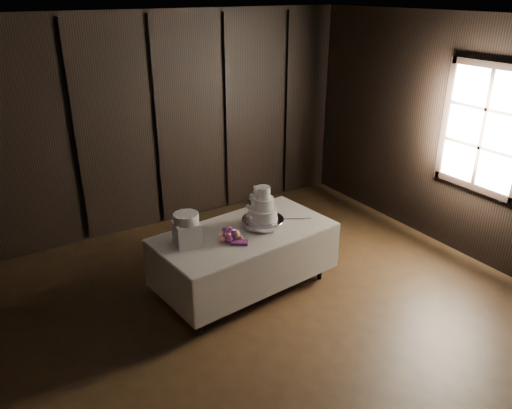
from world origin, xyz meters
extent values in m
cube|color=black|center=(0.00, 0.00, -0.02)|extent=(6.04, 7.04, 0.04)
cube|color=black|center=(0.00, 0.00, 3.02)|extent=(6.04, 7.04, 0.04)
cube|color=black|center=(0.00, 3.52, 1.50)|extent=(6.04, 0.04, 3.04)
cube|color=black|center=(2.97, 0.50, 1.70)|extent=(0.06, 1.16, 1.56)
cube|color=beige|center=(0.10, 1.27, 0.76)|extent=(2.08, 1.24, 0.01)
cube|color=white|center=(0.10, 1.27, 0.35)|extent=(1.91, 1.11, 0.71)
cylinder|color=silver|center=(0.34, 1.27, 0.81)|extent=(0.62, 0.62, 0.09)
cylinder|color=white|center=(0.34, 1.27, 0.92)|extent=(0.33, 0.33, 0.13)
cylinder|color=white|center=(0.34, 1.27, 1.05)|extent=(0.24, 0.24, 0.13)
cylinder|color=white|center=(0.34, 1.27, 1.18)|extent=(0.16, 0.16, 0.13)
cube|color=white|center=(-0.57, 1.32, 0.89)|extent=(0.29, 0.29, 0.25)
cylinder|color=white|center=(-0.57, 1.32, 1.06)|extent=(0.33, 0.33, 0.11)
cube|color=silver|center=(0.72, 1.24, 0.77)|extent=(0.33, 0.21, 0.01)
camera|label=1|loc=(-2.40, -3.03, 3.27)|focal=35.00mm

